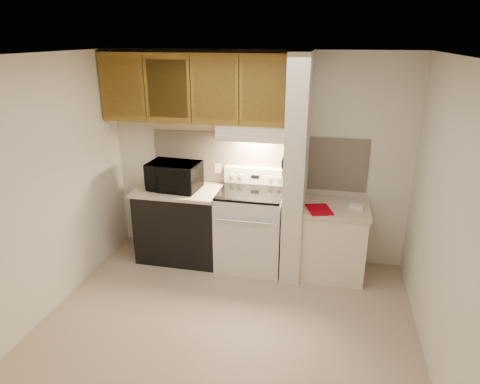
% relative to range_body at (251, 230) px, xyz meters
% --- Properties ---
extents(floor, '(3.60, 3.60, 0.00)m').
position_rel_range_body_xyz_m(floor, '(0.00, -1.16, -0.46)').
color(floor, tan).
rests_on(floor, ground).
extents(ceiling, '(3.60, 3.60, 0.00)m').
position_rel_range_body_xyz_m(ceiling, '(0.00, -1.16, 2.04)').
color(ceiling, white).
rests_on(ceiling, wall_back).
extents(wall_back, '(3.60, 2.50, 0.02)m').
position_rel_range_body_xyz_m(wall_back, '(0.00, 0.34, 0.79)').
color(wall_back, silver).
rests_on(wall_back, floor).
extents(wall_left, '(0.02, 3.00, 2.50)m').
position_rel_range_body_xyz_m(wall_left, '(-1.80, -1.16, 0.79)').
color(wall_left, silver).
rests_on(wall_left, floor).
extents(wall_right, '(0.02, 3.00, 2.50)m').
position_rel_range_body_xyz_m(wall_right, '(1.80, -1.16, 0.79)').
color(wall_right, silver).
rests_on(wall_right, floor).
extents(backsplash, '(2.60, 0.02, 0.63)m').
position_rel_range_body_xyz_m(backsplash, '(0.00, 0.33, 0.78)').
color(backsplash, beige).
rests_on(backsplash, wall_back).
extents(range_body, '(0.76, 0.65, 0.92)m').
position_rel_range_body_xyz_m(range_body, '(0.00, 0.00, 0.00)').
color(range_body, silver).
rests_on(range_body, floor).
extents(oven_window, '(0.50, 0.01, 0.30)m').
position_rel_range_body_xyz_m(oven_window, '(0.00, -0.32, 0.04)').
color(oven_window, black).
rests_on(oven_window, range_body).
extents(oven_handle, '(0.65, 0.02, 0.02)m').
position_rel_range_body_xyz_m(oven_handle, '(0.00, -0.35, 0.26)').
color(oven_handle, silver).
rests_on(oven_handle, range_body).
extents(cooktop, '(0.74, 0.64, 0.03)m').
position_rel_range_body_xyz_m(cooktop, '(0.00, 0.00, 0.48)').
color(cooktop, black).
rests_on(cooktop, range_body).
extents(range_backguard, '(0.76, 0.08, 0.20)m').
position_rel_range_body_xyz_m(range_backguard, '(0.00, 0.28, 0.59)').
color(range_backguard, silver).
rests_on(range_backguard, range_body).
extents(range_display, '(0.10, 0.01, 0.04)m').
position_rel_range_body_xyz_m(range_display, '(0.00, 0.24, 0.59)').
color(range_display, black).
rests_on(range_display, range_backguard).
extents(range_knob_left_outer, '(0.05, 0.02, 0.05)m').
position_rel_range_body_xyz_m(range_knob_left_outer, '(-0.28, 0.24, 0.59)').
color(range_knob_left_outer, silver).
rests_on(range_knob_left_outer, range_backguard).
extents(range_knob_left_inner, '(0.05, 0.02, 0.05)m').
position_rel_range_body_xyz_m(range_knob_left_inner, '(-0.18, 0.24, 0.59)').
color(range_knob_left_inner, silver).
rests_on(range_knob_left_inner, range_backguard).
extents(range_knob_right_inner, '(0.05, 0.02, 0.05)m').
position_rel_range_body_xyz_m(range_knob_right_inner, '(0.18, 0.24, 0.59)').
color(range_knob_right_inner, silver).
rests_on(range_knob_right_inner, range_backguard).
extents(range_knob_right_outer, '(0.05, 0.02, 0.05)m').
position_rel_range_body_xyz_m(range_knob_right_outer, '(0.28, 0.24, 0.59)').
color(range_knob_right_outer, silver).
rests_on(range_knob_right_outer, range_backguard).
extents(dishwasher_front, '(1.00, 0.63, 0.87)m').
position_rel_range_body_xyz_m(dishwasher_front, '(-0.88, 0.01, -0.03)').
color(dishwasher_front, black).
rests_on(dishwasher_front, floor).
extents(left_countertop, '(1.04, 0.67, 0.04)m').
position_rel_range_body_xyz_m(left_countertop, '(-0.88, 0.01, 0.43)').
color(left_countertop, beige).
rests_on(left_countertop, dishwasher_front).
extents(spoon_rest, '(0.21, 0.11, 0.01)m').
position_rel_range_body_xyz_m(spoon_rest, '(-0.87, 0.15, 0.46)').
color(spoon_rest, black).
rests_on(spoon_rest, left_countertop).
extents(teal_jar, '(0.08, 0.08, 0.09)m').
position_rel_range_body_xyz_m(teal_jar, '(-1.23, 0.23, 0.49)').
color(teal_jar, '#2E6964').
rests_on(teal_jar, left_countertop).
extents(outlet, '(0.08, 0.01, 0.12)m').
position_rel_range_body_xyz_m(outlet, '(-0.48, 0.32, 0.64)').
color(outlet, '#F3E3CA').
rests_on(outlet, backsplash).
extents(microwave, '(0.62, 0.44, 0.33)m').
position_rel_range_body_xyz_m(microwave, '(-0.93, -0.01, 0.62)').
color(microwave, black).
rests_on(microwave, left_countertop).
extents(partition_pillar, '(0.22, 0.70, 2.50)m').
position_rel_range_body_xyz_m(partition_pillar, '(0.51, -0.01, 0.79)').
color(partition_pillar, beige).
rests_on(partition_pillar, floor).
extents(pillar_trim, '(0.01, 0.70, 0.04)m').
position_rel_range_body_xyz_m(pillar_trim, '(0.39, -0.01, 0.84)').
color(pillar_trim, olive).
rests_on(pillar_trim, partition_pillar).
extents(knife_strip, '(0.02, 0.42, 0.04)m').
position_rel_range_body_xyz_m(knife_strip, '(0.39, -0.06, 0.86)').
color(knife_strip, black).
rests_on(knife_strip, partition_pillar).
extents(knife_blade_a, '(0.01, 0.03, 0.16)m').
position_rel_range_body_xyz_m(knife_blade_a, '(0.38, -0.20, 0.76)').
color(knife_blade_a, silver).
rests_on(knife_blade_a, knife_strip).
extents(knife_handle_a, '(0.02, 0.02, 0.10)m').
position_rel_range_body_xyz_m(knife_handle_a, '(0.38, -0.21, 0.91)').
color(knife_handle_a, black).
rests_on(knife_handle_a, knife_strip).
extents(knife_blade_b, '(0.01, 0.04, 0.18)m').
position_rel_range_body_xyz_m(knife_blade_b, '(0.38, -0.13, 0.75)').
color(knife_blade_b, silver).
rests_on(knife_blade_b, knife_strip).
extents(knife_handle_b, '(0.02, 0.02, 0.10)m').
position_rel_range_body_xyz_m(knife_handle_b, '(0.38, -0.12, 0.91)').
color(knife_handle_b, black).
rests_on(knife_handle_b, knife_strip).
extents(knife_blade_c, '(0.01, 0.04, 0.20)m').
position_rel_range_body_xyz_m(knife_blade_c, '(0.38, -0.05, 0.74)').
color(knife_blade_c, silver).
rests_on(knife_blade_c, knife_strip).
extents(knife_handle_c, '(0.02, 0.02, 0.10)m').
position_rel_range_body_xyz_m(knife_handle_c, '(0.38, -0.05, 0.91)').
color(knife_handle_c, black).
rests_on(knife_handle_c, knife_strip).
extents(knife_blade_d, '(0.01, 0.04, 0.16)m').
position_rel_range_body_xyz_m(knife_blade_d, '(0.38, 0.03, 0.76)').
color(knife_blade_d, silver).
rests_on(knife_blade_d, knife_strip).
extents(knife_handle_d, '(0.02, 0.02, 0.10)m').
position_rel_range_body_xyz_m(knife_handle_d, '(0.38, 0.03, 0.91)').
color(knife_handle_d, black).
rests_on(knife_handle_d, knife_strip).
extents(knife_blade_e, '(0.01, 0.04, 0.18)m').
position_rel_range_body_xyz_m(knife_blade_e, '(0.38, 0.10, 0.75)').
color(knife_blade_e, silver).
rests_on(knife_blade_e, knife_strip).
extents(knife_handle_e, '(0.02, 0.02, 0.10)m').
position_rel_range_body_xyz_m(knife_handle_e, '(0.38, 0.12, 0.91)').
color(knife_handle_e, black).
rests_on(knife_handle_e, knife_strip).
extents(oven_mitt, '(0.03, 0.10, 0.25)m').
position_rel_range_body_xyz_m(oven_mitt, '(0.38, 0.17, 0.76)').
color(oven_mitt, slate).
rests_on(oven_mitt, partition_pillar).
extents(right_cab_base, '(0.70, 0.60, 0.81)m').
position_rel_range_body_xyz_m(right_cab_base, '(0.97, -0.01, -0.06)').
color(right_cab_base, '#F3E3CA').
rests_on(right_cab_base, floor).
extents(right_countertop, '(0.74, 0.64, 0.04)m').
position_rel_range_body_xyz_m(right_countertop, '(0.97, -0.01, 0.37)').
color(right_countertop, beige).
rests_on(right_countertop, right_cab_base).
extents(red_folder, '(0.33, 0.39, 0.01)m').
position_rel_range_body_xyz_m(red_folder, '(0.79, -0.16, 0.40)').
color(red_folder, '#A5000D').
rests_on(red_folder, right_countertop).
extents(white_box, '(0.17, 0.13, 0.04)m').
position_rel_range_body_xyz_m(white_box, '(1.19, -0.02, 0.41)').
color(white_box, white).
rests_on(white_box, right_countertop).
extents(range_hood, '(0.78, 0.44, 0.15)m').
position_rel_range_body_xyz_m(range_hood, '(0.00, 0.12, 1.17)').
color(range_hood, '#F3E3CA').
rests_on(range_hood, upper_cabinets).
extents(hood_lip, '(0.78, 0.04, 0.06)m').
position_rel_range_body_xyz_m(hood_lip, '(0.00, -0.08, 1.12)').
color(hood_lip, '#F3E3CA').
rests_on(hood_lip, range_hood).
extents(upper_cabinets, '(2.18, 0.33, 0.77)m').
position_rel_range_body_xyz_m(upper_cabinets, '(-0.69, 0.17, 1.62)').
color(upper_cabinets, olive).
rests_on(upper_cabinets, wall_back).
extents(cab_door_a, '(0.46, 0.01, 0.63)m').
position_rel_range_body_xyz_m(cab_door_a, '(-1.51, 0.01, 1.62)').
color(cab_door_a, olive).
rests_on(cab_door_a, upper_cabinets).
extents(cab_gap_a, '(0.01, 0.01, 0.73)m').
position_rel_range_body_xyz_m(cab_gap_a, '(-1.23, 0.01, 1.62)').
color(cab_gap_a, black).
rests_on(cab_gap_a, upper_cabinets).
extents(cab_door_b, '(0.46, 0.01, 0.63)m').
position_rel_range_body_xyz_m(cab_door_b, '(-0.96, 0.01, 1.62)').
color(cab_door_b, olive).
rests_on(cab_door_b, upper_cabinets).
extents(cab_gap_b, '(0.01, 0.01, 0.73)m').
position_rel_range_body_xyz_m(cab_gap_b, '(-0.69, 0.01, 1.62)').
color(cab_gap_b, black).
rests_on(cab_gap_b, upper_cabinets).
extents(cab_door_c, '(0.46, 0.01, 0.63)m').
position_rel_range_body_xyz_m(cab_door_c, '(-0.42, 0.01, 1.62)').
color(cab_door_c, olive).
rests_on(cab_door_c, upper_cabinets).
extents(cab_gap_c, '(0.01, 0.01, 0.73)m').
position_rel_range_body_xyz_m(cab_gap_c, '(-0.14, 0.01, 1.62)').
color(cab_gap_c, black).
rests_on(cab_gap_c, upper_cabinets).
extents(cab_door_d, '(0.46, 0.01, 0.63)m').
position_rel_range_body_xyz_m(cab_door_d, '(0.13, 0.01, 1.62)').
color(cab_door_d, olive).
rests_on(cab_door_d, upper_cabinets).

